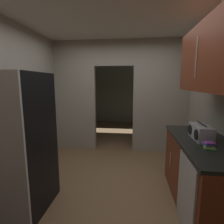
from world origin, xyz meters
TOP-DOWN VIEW (x-y plane):
  - ground at (0.00, 0.00)m, footprint 20.00×20.00m
  - kitchen_overhead_slab at (0.00, 0.51)m, footprint 3.54×7.40m
  - kitchen_partition at (0.04, 1.70)m, footprint 3.14×0.12m
  - adjoining_room_shell at (0.00, 3.79)m, footprint 3.14×3.18m
  - refrigerator at (-1.13, -0.53)m, footprint 0.73×0.80m
  - lower_cabinet_run at (1.23, -0.23)m, footprint 0.68×1.62m
  - dishwasher at (0.90, -0.68)m, footprint 0.02×0.56m
  - upper_cabinet_counterside at (1.23, -0.23)m, footprint 0.36×1.46m
  - boombox at (1.20, -0.16)m, footprint 0.20×0.41m
  - book_stack at (1.18, -0.47)m, footprint 0.15×0.18m

SIDE VIEW (x-z plane):
  - ground at x=0.00m, z-range 0.00..0.00m
  - dishwasher at x=0.90m, z-range 0.00..0.84m
  - lower_cabinet_run at x=1.23m, z-range 0.00..0.90m
  - refrigerator at x=-1.13m, z-range 0.00..1.75m
  - book_stack at x=1.18m, z-range 0.90..0.97m
  - boombox at x=1.20m, z-range 0.89..1.10m
  - adjoining_room_shell at x=0.00m, z-range 0.00..2.60m
  - kitchen_partition at x=0.04m, z-range 0.09..2.68m
  - upper_cabinet_counterside at x=1.23m, z-range 1.53..2.32m
  - kitchen_overhead_slab at x=0.00m, z-range 2.60..2.66m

